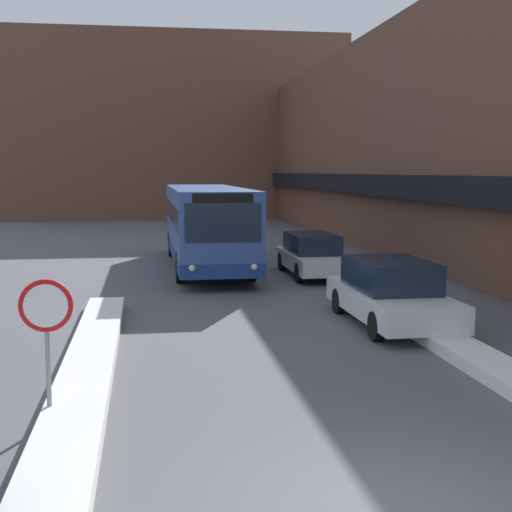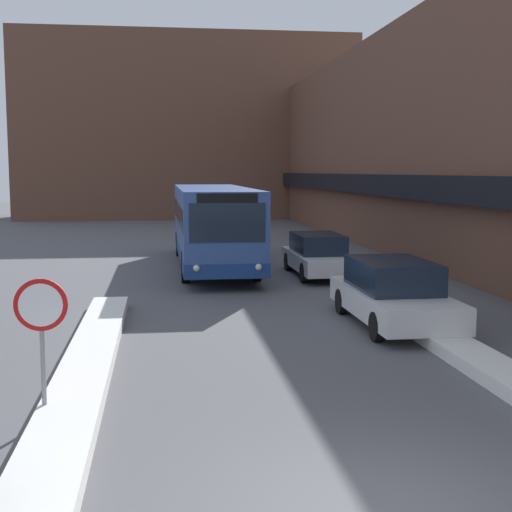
{
  "view_description": "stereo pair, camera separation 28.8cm",
  "coord_description": "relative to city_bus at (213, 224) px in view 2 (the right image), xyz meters",
  "views": [
    {
      "loc": [
        -2.53,
        -6.83,
        3.64
      ],
      "look_at": [
        -0.31,
        7.52,
        1.91
      ],
      "focal_mm": 50.0,
      "sensor_mm": 36.0,
      "label": 1
    },
    {
      "loc": [
        -2.24,
        -6.87,
        3.64
      ],
      "look_at": [
        -0.31,
        7.52,
        1.91
      ],
      "focal_mm": 50.0,
      "sensor_mm": 36.0,
      "label": 2
    }
  ],
  "objects": [
    {
      "name": "building_backdrop_far",
      "position": [
        0.28,
        30.45,
        5.33
      ],
      "size": [
        26.0,
        8.0,
        13.98
      ],
      "color": "brown",
      "rests_on": "ground_plane"
    },
    {
      "name": "parked_car_front",
      "position": [
        3.48,
        -10.89,
        -0.89
      ],
      "size": [
        1.93,
        4.88,
        1.54
      ],
      "color": "silver",
      "rests_on": "ground_plane"
    },
    {
      "name": "city_bus",
      "position": [
        0.0,
        0.0,
        0.0
      ],
      "size": [
        2.62,
        12.19,
        3.03
      ],
      "color": "#335193",
      "rests_on": "ground_plane"
    },
    {
      "name": "parked_car_middle",
      "position": [
        3.48,
        -2.77,
        -0.92
      ],
      "size": [
        1.8,
        4.81,
        1.47
      ],
      "color": "silver",
      "rests_on": "ground_plane"
    },
    {
      "name": "snow_bank_left",
      "position": [
        -3.32,
        -16.05,
        -1.52
      ],
      "size": [
        0.9,
        16.78,
        0.27
      ],
      "color": "silver",
      "rests_on": "ground_plane"
    },
    {
      "name": "stop_sign",
      "position": [
        -3.68,
        -16.63,
        -0.12
      ],
      "size": [
        0.76,
        0.08,
        2.13
      ],
      "color": "gray",
      "rests_on": "ground_plane"
    },
    {
      "name": "building_row_right",
      "position": [
        10.25,
        3.91,
        3.26
      ],
      "size": [
        5.5,
        60.0,
        9.87
      ],
      "color": "brown",
      "rests_on": "ground_plane"
    },
    {
      "name": "snow_bank_right",
      "position": [
        3.88,
        -15.22,
        -1.53
      ],
      "size": [
        0.9,
        18.66,
        0.26
      ],
      "color": "silver",
      "rests_on": "ground_plane"
    }
  ]
}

